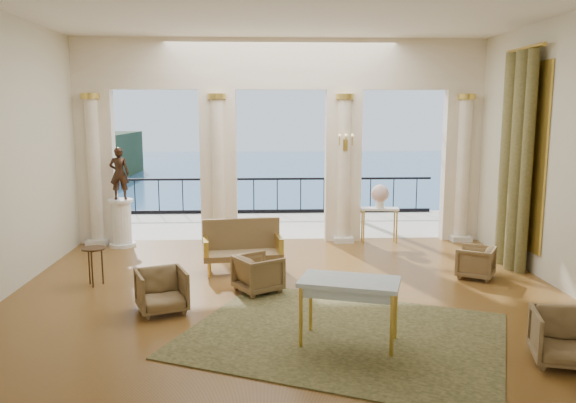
{
  "coord_description": "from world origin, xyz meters",
  "views": [
    {
      "loc": [
        -0.4,
        -8.73,
        2.92
      ],
      "look_at": [
        0.01,
        0.6,
        1.42
      ],
      "focal_mm": 35.0,
      "sensor_mm": 36.0,
      "label": 1
    }
  ],
  "objects_px": {
    "statue": "(119,173)",
    "side_table": "(94,253)",
    "armchair_a": "(162,289)",
    "armchair_c": "(475,261)",
    "settee": "(242,246)",
    "console_table": "(379,214)",
    "armchair_b": "(564,336)",
    "armchair_d": "(258,272)",
    "pedestal": "(122,224)",
    "game_table": "(349,286)"
  },
  "relations": [
    {
      "from": "statue",
      "to": "side_table",
      "type": "relative_size",
      "value": 1.72
    },
    {
      "from": "armchair_a",
      "to": "armchair_c",
      "type": "xyz_separation_m",
      "value": [
        5.25,
        1.49,
        -0.04
      ]
    },
    {
      "from": "settee",
      "to": "console_table",
      "type": "distance_m",
      "value": 3.7
    },
    {
      "from": "armchair_b",
      "to": "settee",
      "type": "xyz_separation_m",
      "value": [
        -3.88,
        4.09,
        0.12
      ]
    },
    {
      "from": "armchair_d",
      "to": "statue",
      "type": "bearing_deg",
      "value": 10.82
    },
    {
      "from": "armchair_b",
      "to": "pedestal",
      "type": "bearing_deg",
      "value": 153.02
    },
    {
      "from": "armchair_d",
      "to": "game_table",
      "type": "bearing_deg",
      "value": 176.9
    },
    {
      "from": "game_table",
      "to": "console_table",
      "type": "bearing_deg",
      "value": 92.16
    },
    {
      "from": "armchair_c",
      "to": "statue",
      "type": "height_order",
      "value": "statue"
    },
    {
      "from": "settee",
      "to": "side_table",
      "type": "bearing_deg",
      "value": -169.73
    },
    {
      "from": "game_table",
      "to": "armchair_b",
      "type": "bearing_deg",
      "value": 1.63
    },
    {
      "from": "armchair_d",
      "to": "pedestal",
      "type": "xyz_separation_m",
      "value": [
        -3.01,
        3.29,
        0.17
      ]
    },
    {
      "from": "armchair_b",
      "to": "statue",
      "type": "bearing_deg",
      "value": 153.02
    },
    {
      "from": "settee",
      "to": "armchair_d",
      "type": "bearing_deg",
      "value": -83.7
    },
    {
      "from": "armchair_a",
      "to": "side_table",
      "type": "height_order",
      "value": "armchair_a"
    },
    {
      "from": "armchair_d",
      "to": "settee",
      "type": "height_order",
      "value": "settee"
    },
    {
      "from": "settee",
      "to": "pedestal",
      "type": "distance_m",
      "value": 3.38
    },
    {
      "from": "armchair_a",
      "to": "statue",
      "type": "distance_m",
      "value": 4.63
    },
    {
      "from": "settee",
      "to": "game_table",
      "type": "xyz_separation_m",
      "value": [
        1.47,
        -3.4,
        0.28
      ]
    },
    {
      "from": "armchair_c",
      "to": "statue",
      "type": "relative_size",
      "value": 0.55
    },
    {
      "from": "armchair_b",
      "to": "pedestal",
      "type": "xyz_separation_m",
      "value": [
        -6.58,
        6.11,
        0.16
      ]
    },
    {
      "from": "pedestal",
      "to": "statue",
      "type": "relative_size",
      "value": 0.93
    },
    {
      "from": "armchair_c",
      "to": "side_table",
      "type": "relative_size",
      "value": 0.95
    },
    {
      "from": "armchair_b",
      "to": "game_table",
      "type": "relative_size",
      "value": 0.51
    },
    {
      "from": "armchair_d",
      "to": "console_table",
      "type": "distance_m",
      "value": 4.36
    },
    {
      "from": "armchair_c",
      "to": "side_table",
      "type": "height_order",
      "value": "side_table"
    },
    {
      "from": "armchair_d",
      "to": "settee",
      "type": "distance_m",
      "value": 1.31
    },
    {
      "from": "armchair_c",
      "to": "armchair_d",
      "type": "xyz_separation_m",
      "value": [
        -3.84,
        -0.62,
        0.03
      ]
    },
    {
      "from": "statue",
      "to": "console_table",
      "type": "relative_size",
      "value": 1.31
    },
    {
      "from": "armchair_d",
      "to": "console_table",
      "type": "relative_size",
      "value": 0.79
    },
    {
      "from": "settee",
      "to": "console_table",
      "type": "xyz_separation_m",
      "value": [
        3.0,
        2.15,
        0.18
      ]
    },
    {
      "from": "pedestal",
      "to": "settee",
      "type": "bearing_deg",
      "value": -36.86
    },
    {
      "from": "console_table",
      "to": "settee",
      "type": "bearing_deg",
      "value": -138.95
    },
    {
      "from": "armchair_d",
      "to": "side_table",
      "type": "bearing_deg",
      "value": 48.6
    },
    {
      "from": "game_table",
      "to": "statue",
      "type": "distance_m",
      "value": 6.89
    },
    {
      "from": "armchair_b",
      "to": "armchair_c",
      "type": "distance_m",
      "value": 3.46
    },
    {
      "from": "console_table",
      "to": "side_table",
      "type": "bearing_deg",
      "value": -146.4
    },
    {
      "from": "statue",
      "to": "armchair_b",
      "type": "bearing_deg",
      "value": 134.26
    },
    {
      "from": "statue",
      "to": "settee",
      "type": "bearing_deg",
      "value": 140.29
    },
    {
      "from": "game_table",
      "to": "console_table",
      "type": "distance_m",
      "value": 5.76
    },
    {
      "from": "armchair_d",
      "to": "statue",
      "type": "relative_size",
      "value": 0.6
    },
    {
      "from": "armchair_b",
      "to": "armchair_c",
      "type": "xyz_separation_m",
      "value": [
        0.27,
        3.45,
        -0.04
      ]
    },
    {
      "from": "game_table",
      "to": "pedestal",
      "type": "relative_size",
      "value": 1.32
    },
    {
      "from": "statue",
      "to": "game_table",
      "type": "bearing_deg",
      "value": 124.7
    },
    {
      "from": "statue",
      "to": "side_table",
      "type": "xyz_separation_m",
      "value": [
        0.23,
        -2.81,
        -1.05
      ]
    },
    {
      "from": "armchair_c",
      "to": "pedestal",
      "type": "bearing_deg",
      "value": -80.17
    },
    {
      "from": "armchair_d",
      "to": "settee",
      "type": "relative_size",
      "value": 0.45
    },
    {
      "from": "armchair_b",
      "to": "game_table",
      "type": "bearing_deg",
      "value": 179.94
    },
    {
      "from": "pedestal",
      "to": "statue",
      "type": "distance_m",
      "value": 1.11
    },
    {
      "from": "side_table",
      "to": "console_table",
      "type": "bearing_deg",
      "value": 28.22
    }
  ]
}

